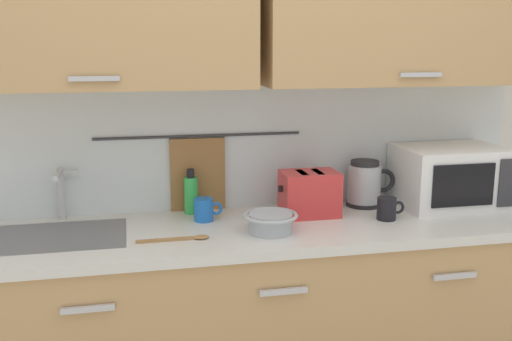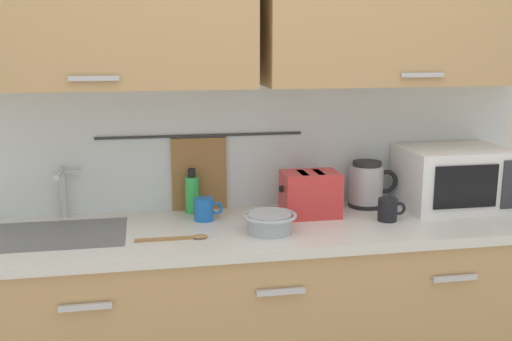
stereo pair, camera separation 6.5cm
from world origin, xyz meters
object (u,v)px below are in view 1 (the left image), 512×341
dish_soap_bottle (191,194)px  electric_kettle (365,184)px  mug_near_sink (204,210)px  mixing_bowl (269,221)px  mug_by_kettle (387,209)px  microwave (450,176)px  wooden_spoon (182,239)px  toaster (309,193)px

dish_soap_bottle → electric_kettle: bearing=-3.0°
mug_near_sink → mixing_bowl: size_ratio=0.56×
mug_near_sink → mug_by_kettle: 0.76m
dish_soap_bottle → mug_by_kettle: bearing=-18.8°
microwave → electric_kettle: size_ratio=2.03×
microwave → wooden_spoon: 1.26m
dish_soap_bottle → mug_by_kettle: dish_soap_bottle is taller
microwave → dish_soap_bottle: size_ratio=2.35×
microwave → mug_near_sink: (-1.12, -0.00, -0.09)m
electric_kettle → mug_by_kettle: size_ratio=1.89×
microwave → mug_near_sink: bearing=-179.7°
toaster → mug_by_kettle: toaster is taller
wooden_spoon → mug_near_sink: bearing=63.6°
mixing_bowl → electric_kettle: bearing=29.5°
mug_near_sink → toaster: toaster is taller
dish_soap_bottle → wooden_spoon: 0.37m
toaster → mixing_bowl: bearing=-138.5°
mixing_bowl → wooden_spoon: size_ratio=0.78×
mug_near_sink → dish_soap_bottle: bearing=108.5°
microwave → electric_kettle: microwave is taller
toaster → wooden_spoon: size_ratio=0.93×
microwave → mug_by_kettle: size_ratio=3.83×
microwave → electric_kettle: 0.38m
microwave → mug_near_sink: microwave is taller
mug_near_sink → mug_by_kettle: size_ratio=1.00×
electric_kettle → toaster: electric_kettle is taller
microwave → toaster: size_ratio=1.80×
microwave → wooden_spoon: size_ratio=1.67×
mug_by_kettle → toaster: bearing=156.0°
mug_near_sink → mixing_bowl: mug_near_sink is taller
mug_by_kettle → mixing_bowl: bearing=-173.0°
dish_soap_bottle → mug_near_sink: bearing=-71.5°
dish_soap_bottle → toaster: size_ratio=0.77×
mug_by_kettle → mug_near_sink: bearing=169.0°
dish_soap_bottle → mixing_bowl: dish_soap_bottle is taller
microwave → wooden_spoon: microwave is taller
mixing_bowl → mug_by_kettle: 0.53m
dish_soap_bottle → toaster: (0.49, -0.14, 0.01)m
toaster → wooden_spoon: toaster is taller
electric_kettle → dish_soap_bottle: electric_kettle is taller
toaster → mug_near_sink: bearing=178.4°
dish_soap_bottle → mug_near_sink: size_ratio=1.63×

